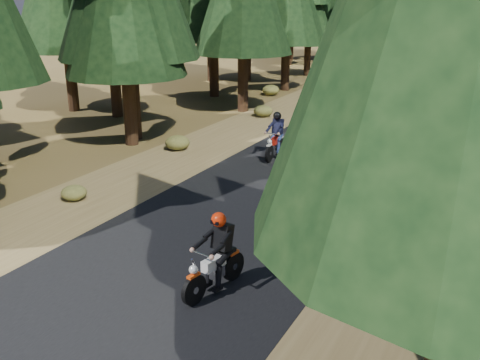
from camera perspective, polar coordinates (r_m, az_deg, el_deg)
name	(u,v)px	position (r m, az deg, el deg)	size (l,w,h in m)	color
ground	(211,242)	(12.76, -3.16, -6.63)	(120.00, 120.00, 0.00)	#4B3B1B
road	(292,181)	(16.91, 5.53, -0.08)	(6.00, 100.00, 0.01)	black
shoulder_l	(171,161)	(19.03, -7.37, 2.02)	(3.20, 100.00, 0.01)	brown
shoulder_r	(445,206)	(15.89, 21.05, -2.62)	(3.20, 100.00, 0.01)	brown
understory_shrubs	(359,154)	(19.16, 12.57, 2.68)	(16.21, 29.02, 0.64)	#474C1E
rider_lead	(214,267)	(10.51, -2.76, -9.24)	(0.85, 1.88, 1.62)	silver
rider_follow	(275,143)	(19.16, 3.77, 3.97)	(0.70, 1.88, 1.64)	maroon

